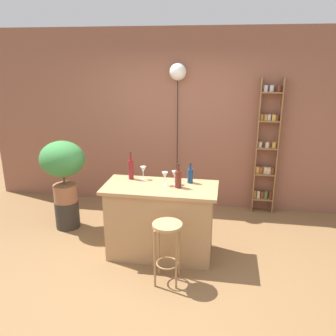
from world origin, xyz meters
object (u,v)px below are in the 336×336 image
object	(u,v)px
spice_shelf	(267,148)
pendant_globe_light	(178,73)
bottle_wine_red	(131,169)
wine_glass_left	(175,175)
plant_stool	(67,214)
potted_plant	(63,164)
wine_glass_center	(165,176)
wine_glass_right	(143,170)
bottle_vinegar	(178,179)
bar_stool	(167,239)
bottle_spirits_clear	(190,175)

from	to	relation	value
spice_shelf	pendant_globe_light	size ratio (longest dim) A/B	0.91
bottle_wine_red	wine_glass_left	distance (m)	0.57
plant_stool	potted_plant	distance (m)	0.76
wine_glass_center	plant_stool	bearing A→B (deg)	163.92
potted_plant	bottle_wine_red	bearing A→B (deg)	-15.35
wine_glass_right	bottle_vinegar	bearing A→B (deg)	-24.97
spice_shelf	potted_plant	xyz separation A→B (m)	(-2.83, -1.03, -0.07)
spice_shelf	wine_glass_left	size ratio (longest dim) A/B	12.71
bottle_vinegar	wine_glass_right	size ratio (longest dim) A/B	1.78
potted_plant	bottle_vinegar	bearing A→B (deg)	-16.21
wine_glass_right	wine_glass_center	bearing A→B (deg)	-28.83
bar_stool	pendant_globe_light	bearing A→B (deg)	95.39
bottle_vinegar	wine_glass_right	distance (m)	0.52
bottle_wine_red	wine_glass_center	size ratio (longest dim) A/B	2.12
wine_glass_right	pendant_globe_light	world-z (taller)	pendant_globe_light
bottle_wine_red	pendant_globe_light	size ratio (longest dim) A/B	0.15
plant_stool	bottle_vinegar	distance (m)	1.93
wine_glass_left	wine_glass_right	size ratio (longest dim) A/B	1.00
spice_shelf	potted_plant	size ratio (longest dim) A/B	2.37
wine_glass_left	wine_glass_center	distance (m)	0.12
bottle_vinegar	pendant_globe_light	world-z (taller)	pendant_globe_light
bottle_vinegar	wine_glass_left	world-z (taller)	bottle_vinegar
spice_shelf	bottle_vinegar	bearing A→B (deg)	-127.04
plant_stool	bottle_spirits_clear	world-z (taller)	bottle_spirits_clear
spice_shelf	wine_glass_right	bearing A→B (deg)	-141.32
bottle_spirits_clear	wine_glass_right	world-z (taller)	bottle_spirits_clear
bottle_spirits_clear	bottle_wine_red	size ratio (longest dim) A/B	0.72
wine_glass_center	bar_stool	bearing A→B (deg)	-77.63
bottle_spirits_clear	spice_shelf	bearing A→B (deg)	52.52
bottle_wine_red	potted_plant	bearing A→B (deg)	164.65
bottle_spirits_clear	wine_glass_left	bearing A→B (deg)	-157.68
potted_plant	wine_glass_center	size ratio (longest dim) A/B	5.36
wine_glass_center	wine_glass_left	bearing A→B (deg)	26.71
wine_glass_center	bottle_spirits_clear	bearing A→B (deg)	24.03
bar_stool	spice_shelf	world-z (taller)	spice_shelf
spice_shelf	bottle_vinegar	size ratio (longest dim) A/B	7.13
wine_glass_right	pendant_globe_light	size ratio (longest dim) A/B	0.07
potted_plant	wine_glass_center	world-z (taller)	potted_plant
potted_plant	bottle_wine_red	xyz separation A→B (m)	(1.06, -0.29, 0.07)
potted_plant	plant_stool	bearing A→B (deg)	180.00
potted_plant	wine_glass_left	xyz separation A→B (m)	(1.62, -0.38, 0.06)
spice_shelf	potted_plant	bearing A→B (deg)	-159.99
plant_stool	bottle_vinegar	size ratio (longest dim) A/B	1.37
plant_stool	bottle_spirits_clear	xyz separation A→B (m)	(1.80, -0.31, 0.80)
bar_stool	wine_glass_left	world-z (taller)	wine_glass_left
plant_stool	wine_glass_right	size ratio (longest dim) A/B	2.45
plant_stool	bottle_vinegar	world-z (taller)	bottle_vinegar
potted_plant	pendant_globe_light	bearing A→B (deg)	36.19
bottle_spirits_clear	pendant_globe_light	size ratio (longest dim) A/B	0.11
bottle_spirits_clear	pendant_globe_light	distance (m)	1.81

